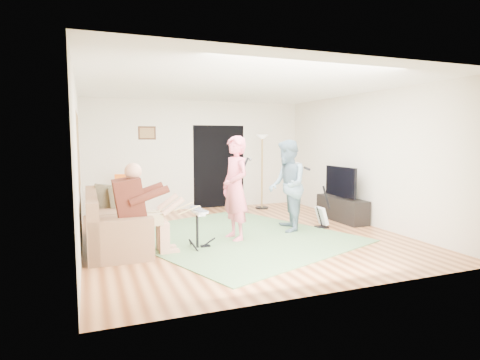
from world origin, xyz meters
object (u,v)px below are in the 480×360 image
at_px(guitar_spare, 322,216).
at_px(torchiere_lamp, 262,158).
at_px(singer, 235,188).
at_px(television, 341,182).
at_px(tv_cabinet, 342,209).
at_px(dining_chair, 124,204).
at_px(sofa, 111,228).
at_px(drum_kit, 197,231).
at_px(guitarist, 287,186).

xyz_separation_m(guitar_spare, torchiere_lamp, (-0.21, 2.46, 1.03)).
bearing_deg(singer, television, 96.24).
bearing_deg(tv_cabinet, dining_chair, 158.04).
height_order(torchiere_lamp, dining_chair, torchiere_lamp).
relative_size(singer, television, 1.77).
xyz_separation_m(sofa, torchiere_lamp, (3.80, 2.38, 0.98)).
distance_m(drum_kit, television, 3.64).
bearing_deg(guitarist, tv_cabinet, 124.51).
height_order(sofa, dining_chair, dining_chair).
bearing_deg(sofa, singer, -9.08).
xyz_separation_m(guitar_spare, tv_cabinet, (0.80, 0.47, 0.01)).
distance_m(torchiere_lamp, television, 2.25).
height_order(singer, guitar_spare, singer).
bearing_deg(dining_chair, torchiere_lamp, 14.18).
relative_size(sofa, guitar_spare, 2.63).
relative_size(tv_cabinet, television, 1.37).
height_order(guitar_spare, torchiere_lamp, torchiere_lamp).
xyz_separation_m(torchiere_lamp, tv_cabinet, (1.00, -2.00, -1.03)).
distance_m(guitarist, guitar_spare, 1.01).
distance_m(singer, guitar_spare, 2.06).
distance_m(drum_kit, guitar_spare, 2.76).
bearing_deg(guitar_spare, dining_chair, 148.14).
bearing_deg(singer, drum_kit, -76.24).
xyz_separation_m(singer, guitar_spare, (1.93, 0.24, -0.67)).
distance_m(dining_chair, television, 4.72).
bearing_deg(television, guitarist, -163.65).
bearing_deg(drum_kit, television, 16.59).
relative_size(sofa, dining_chair, 2.25).
height_order(guitarist, dining_chair, guitarist).
relative_size(torchiere_lamp, television, 1.82).
bearing_deg(drum_kit, dining_chair, 107.77).
xyz_separation_m(sofa, television, (4.75, 0.38, 0.55)).
distance_m(guitarist, tv_cabinet, 1.75).
distance_m(guitarist, torchiere_lamp, 2.54).
bearing_deg(guitar_spare, torchiere_lamp, 94.78).
bearing_deg(guitarist, dining_chair, -109.54).
height_order(sofa, guitarist, guitarist).
height_order(drum_kit, guitar_spare, guitar_spare).
bearing_deg(singer, torchiere_lamp, 138.89).
bearing_deg(television, guitar_spare, -148.01).
height_order(drum_kit, singer, singer).
bearing_deg(singer, dining_chair, -154.64).
bearing_deg(sofa, torchiere_lamp, 32.02).
height_order(tv_cabinet, television, television).
bearing_deg(tv_cabinet, drum_kit, -163.64).
relative_size(torchiere_lamp, tv_cabinet, 1.33).
relative_size(guitarist, dining_chair, 1.78).
distance_m(dining_chair, tv_cabinet, 4.74).
distance_m(sofa, drum_kit, 1.45).
xyz_separation_m(guitar_spare, television, (0.75, 0.47, 0.61)).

